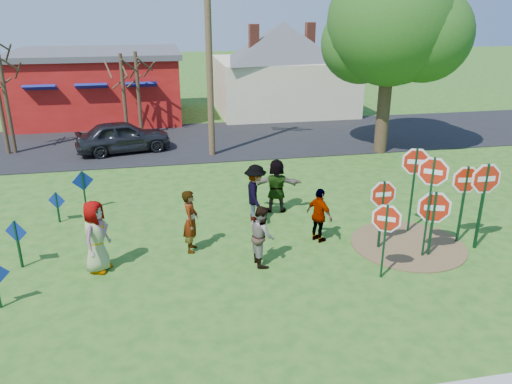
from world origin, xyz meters
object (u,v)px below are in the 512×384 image
person_a (96,237)px  utility_pole (209,45)px  leafy_tree (394,28)px  stop_sign_d (465,186)px  person_b (191,221)px  stop_sign_b (415,169)px  stop_sign_c (432,184)px  suv (123,136)px  stop_sign_a (386,225)px

person_a → utility_pole: utility_pole is taller
person_a → leafy_tree: bearing=-30.8°
stop_sign_d → person_a: stop_sign_d is taller
person_b → utility_pole: bearing=1.3°
stop_sign_b → person_a: size_ratio=1.44×
stop_sign_d → leafy_tree: (1.85, 9.08, 3.70)m
leafy_tree → person_b: bearing=-139.0°
stop_sign_c → suv: bearing=161.1°
stop_sign_b → suv: size_ratio=0.65×
stop_sign_b → utility_pole: 10.72m
stop_sign_b → stop_sign_d: (1.05, -0.93, -0.25)m
stop_sign_c → stop_sign_d: 1.56m
person_b → suv: (-2.32, 10.32, -0.13)m
stop_sign_b → utility_pole: size_ratio=0.30×
stop_sign_a → stop_sign_b: size_ratio=0.76×
stop_sign_b → leafy_tree: size_ratio=0.32×
stop_sign_a → suv: bearing=148.4°
stop_sign_a → leafy_tree: 12.21m
stop_sign_b → stop_sign_d: stop_sign_b is taller
stop_sign_a → person_b: stop_sign_a is taller
stop_sign_a → person_a: stop_sign_a is taller
stop_sign_c → stop_sign_d: bearing=58.9°
stop_sign_c → person_a: stop_sign_c is taller
stop_sign_c → stop_sign_d: stop_sign_c is taller
stop_sign_c → person_b: bearing=-158.6°
suv → stop_sign_c: bearing=-156.4°
stop_sign_c → suv: stop_sign_c is taller
stop_sign_d → stop_sign_c: bearing=-148.1°
leafy_tree → stop_sign_b: bearing=-109.5°
stop_sign_b → stop_sign_d: bearing=-22.6°
stop_sign_a → utility_pole: size_ratio=0.23×
person_a → suv: (0.10, 10.96, -0.20)m
stop_sign_a → stop_sign_b: stop_sign_b is taller
stop_sign_d → utility_pole: utility_pole is taller
suv → stop_sign_d: bearing=-150.7°
stop_sign_b → suv: bearing=149.4°
stop_sign_d → suv: stop_sign_d is taller
person_a → person_b: bearing=-52.6°
leafy_tree → stop_sign_d: bearing=-101.5°
stop_sign_b → stop_sign_c: (-0.35, -1.53, 0.11)m
stop_sign_d → leafy_tree: 9.98m
stop_sign_a → person_a: 7.19m
stop_sign_d → utility_pole: (-5.92, 10.05, 3.06)m
stop_sign_d → stop_sign_a: bearing=-145.9°
person_a → leafy_tree: (11.77, 8.76, 4.47)m
stop_sign_c → utility_pole: (-4.52, 10.65, 2.71)m
stop_sign_b → leafy_tree: (2.89, 8.15, 3.45)m
stop_sign_d → person_a: bearing=-173.0°
person_a → utility_pole: bearing=0.2°
stop_sign_b → suv: stop_sign_b is taller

